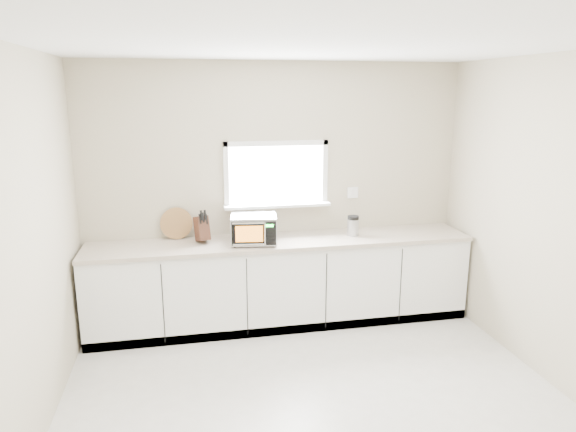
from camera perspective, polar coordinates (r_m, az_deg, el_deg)
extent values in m
plane|color=beige|center=(4.15, 4.02, -21.57)|extent=(4.00, 4.00, 0.00)
cube|color=#B8AE92|center=(5.45, -1.34, 2.61)|extent=(4.00, 0.02, 2.70)
cube|color=white|center=(5.40, -1.32, 4.66)|extent=(1.00, 0.02, 0.60)
cube|color=white|center=(5.39, -1.18, 1.20)|extent=(1.12, 0.16, 0.03)
cube|color=white|center=(5.34, -1.31, 8.09)|extent=(1.10, 0.04, 0.05)
cube|color=white|center=(5.44, -1.27, 1.26)|extent=(1.10, 0.04, 0.05)
cube|color=white|center=(5.32, -6.89, 4.43)|extent=(0.05, 0.04, 0.70)
cube|color=white|center=(5.50, 4.12, 4.80)|extent=(0.05, 0.04, 0.70)
cube|color=white|center=(5.65, 7.21, 2.60)|extent=(0.12, 0.01, 0.12)
cube|color=white|center=(5.41, -0.72, -7.49)|extent=(3.92, 0.60, 0.88)
cube|color=beige|center=(5.26, -0.71, -2.85)|extent=(3.92, 0.64, 0.04)
cylinder|color=black|center=(5.02, -5.93, -3.42)|extent=(0.02, 0.02, 0.01)
cylinder|color=black|center=(5.27, -5.84, -2.57)|extent=(0.02, 0.02, 0.01)
cylinder|color=black|center=(5.02, -1.66, -3.35)|extent=(0.02, 0.02, 0.01)
cylinder|color=black|center=(5.27, -1.78, -2.50)|extent=(0.02, 0.02, 0.01)
cube|color=#ABADB2|center=(5.10, -3.82, -1.45)|extent=(0.48, 0.39, 0.27)
cube|color=black|center=(4.93, -3.82, -1.98)|extent=(0.42, 0.07, 0.23)
cube|color=orange|center=(4.93, -4.33, -2.00)|extent=(0.26, 0.04, 0.16)
cylinder|color=silver|center=(4.91, -2.57, -2.03)|extent=(0.02, 0.02, 0.21)
cube|color=black|center=(4.93, -2.06, -1.96)|extent=(0.11, 0.02, 0.23)
cube|color=#19FF33|center=(4.90, -2.07, -1.08)|extent=(0.07, 0.01, 0.02)
cube|color=silver|center=(5.07, -3.85, 0.05)|extent=(0.48, 0.39, 0.01)
cube|color=#442218|center=(5.20, -9.55, -1.37)|extent=(0.17, 0.26, 0.28)
cube|color=black|center=(5.11, -9.76, -0.32)|extent=(0.03, 0.05, 0.10)
cube|color=black|center=(5.12, -9.41, -0.15)|extent=(0.03, 0.05, 0.10)
cube|color=black|center=(5.14, -9.05, -0.35)|extent=(0.03, 0.05, 0.10)
cube|color=black|center=(5.11, -9.60, 0.07)|extent=(0.03, 0.05, 0.10)
cube|color=black|center=(5.12, -9.19, 0.11)|extent=(0.03, 0.05, 0.10)
cylinder|color=olive|center=(5.37, -12.29, -0.80)|extent=(0.33, 0.08, 0.33)
cylinder|color=#ABADB2|center=(5.43, 7.23, -1.25)|extent=(0.14, 0.14, 0.17)
cylinder|color=black|center=(5.40, 7.26, -0.15)|extent=(0.13, 0.13, 0.04)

